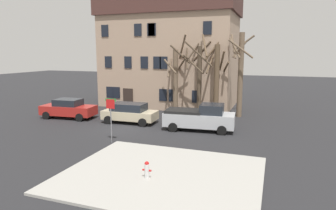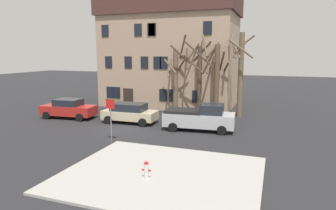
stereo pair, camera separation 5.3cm
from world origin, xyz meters
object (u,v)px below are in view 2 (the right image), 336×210
object	(u,v)px
car_red_sedan	(69,109)
fire_hydrant	(146,169)
street_sign_pole	(111,112)
building_main	(170,51)
bicycle_leaning	(122,109)
tree_bare_mid	(199,76)
car_beige_wagon	(130,113)
tree_bare_near	(176,78)
tree_bare_far	(216,76)
tree_bare_end	(240,71)
pickup_truck_silver	(200,117)

from	to	relation	value
car_red_sedan	fire_hydrant	bearing A→B (deg)	-39.10
fire_hydrant	street_sign_pole	world-z (taller)	street_sign_pole
building_main	bicycle_leaning	distance (m)	8.77
car_red_sedan	tree_bare_mid	bearing A→B (deg)	26.26
car_beige_wagon	bicycle_leaning	bearing A→B (deg)	126.62
building_main	fire_hydrant	distance (m)	21.12
building_main	tree_bare_mid	world-z (taller)	building_main
tree_bare_mid	car_red_sedan	world-z (taller)	tree_bare_mid
building_main	tree_bare_near	bearing A→B (deg)	-64.50
tree_bare_mid	building_main	bearing A→B (deg)	133.32
building_main	bicycle_leaning	world-z (taller)	building_main
car_red_sedan	tree_bare_far	bearing A→B (deg)	23.37
tree_bare_end	fire_hydrant	bearing A→B (deg)	-98.49
tree_bare_near	car_red_sedan	size ratio (longest dim) A/B	1.51
tree_bare_far	street_sign_pole	bearing A→B (deg)	-114.60
tree_bare_near	bicycle_leaning	world-z (taller)	tree_bare_near
pickup_truck_silver	bicycle_leaning	xyz separation A→B (m)	(-8.67, 3.84, -0.61)
tree_bare_mid	tree_bare_end	bearing A→B (deg)	8.52
tree_bare_near	fire_hydrant	bearing A→B (deg)	-76.55
car_red_sedan	tree_bare_end	bearing A→B (deg)	22.04
tree_bare_end	fire_hydrant	size ratio (longest dim) A/B	9.58
bicycle_leaning	street_sign_pole	bearing A→B (deg)	-65.48
pickup_truck_silver	bicycle_leaning	size ratio (longest dim) A/B	3.30
tree_bare_mid	tree_bare_end	distance (m)	3.74
tree_bare_end	fire_hydrant	world-z (taller)	tree_bare_end
car_beige_wagon	pickup_truck_silver	xyz separation A→B (m)	(6.06, -0.33, 0.11)
building_main	tree_bare_far	world-z (taller)	building_main
car_red_sedan	street_sign_pole	world-z (taller)	street_sign_pole
tree_bare_near	bicycle_leaning	bearing A→B (deg)	-163.36
tree_bare_end	bicycle_leaning	xyz separation A→B (m)	(-10.86, -2.01, -3.78)
tree_bare_end	street_sign_pole	size ratio (longest dim) A/B	2.60
tree_bare_far	pickup_truck_silver	xyz separation A→B (m)	(-0.14, -5.36, -2.69)
car_beige_wagon	tree_bare_far	bearing A→B (deg)	39.04
tree_bare_end	car_beige_wagon	xyz separation A→B (m)	(-8.25, -5.52, -3.29)
street_sign_pole	bicycle_leaning	distance (m)	9.90
tree_bare_near	pickup_truck_silver	world-z (taller)	tree_bare_near
tree_bare_mid	tree_bare_far	size ratio (longest dim) A/B	0.96
tree_bare_near	car_red_sedan	xyz separation A→B (m)	(-8.34, -5.23, -2.56)
fire_hydrant	bicycle_leaning	world-z (taller)	bicycle_leaning
tree_bare_mid	fire_hydrant	distance (m)	15.26
tree_bare_far	tree_bare_end	xyz separation A→B (m)	(2.05, 0.50, 0.49)
tree_bare_near	street_sign_pole	bearing A→B (deg)	-95.19
street_sign_pole	car_red_sedan	bearing A→B (deg)	145.17
tree_bare_near	car_red_sedan	world-z (taller)	tree_bare_near
tree_bare_near	fire_hydrant	world-z (taller)	tree_bare_near
street_sign_pole	tree_bare_mid	bearing A→B (deg)	73.09
tree_bare_near	tree_bare_mid	bearing A→B (deg)	-0.79
building_main	car_red_sedan	world-z (taller)	building_main
fire_hydrant	bicycle_leaning	size ratio (longest dim) A/B	0.48
car_red_sedan	bicycle_leaning	world-z (taller)	car_red_sedan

